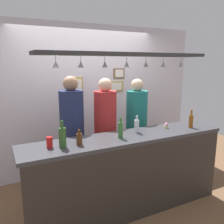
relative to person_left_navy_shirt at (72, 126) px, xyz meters
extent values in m
plane|color=brown|center=(0.53, -0.31, -1.07)|extent=(8.00, 8.00, 0.00)
cube|color=silver|center=(0.53, 0.79, 0.23)|extent=(4.40, 0.06, 2.60)
cube|color=#38383D|center=(0.53, -0.66, -0.06)|extent=(2.70, 0.55, 0.04)
cube|color=#2D2823|center=(0.53, -0.92, -0.58)|extent=(2.65, 0.04, 0.99)
cube|color=black|center=(0.53, -0.61, 0.97)|extent=(2.20, 0.36, 0.04)
cylinder|color=silver|center=(-0.35, -0.66, 0.95)|extent=(0.06, 0.06, 0.00)
cylinder|color=silver|center=(-0.35, -0.66, 0.92)|extent=(0.01, 0.01, 0.06)
cone|color=silver|center=(-0.35, -0.66, 0.86)|extent=(0.07, 0.07, 0.08)
cylinder|color=silver|center=(-0.05, -0.59, 0.95)|extent=(0.06, 0.06, 0.00)
cylinder|color=silver|center=(-0.05, -0.59, 0.92)|extent=(0.01, 0.01, 0.06)
cone|color=silver|center=(-0.05, -0.59, 0.86)|extent=(0.07, 0.07, 0.08)
cylinder|color=silver|center=(0.25, -0.58, 0.95)|extent=(0.06, 0.06, 0.00)
cylinder|color=silver|center=(0.25, -0.58, 0.92)|extent=(0.01, 0.01, 0.06)
cone|color=silver|center=(0.25, -0.58, 0.86)|extent=(0.07, 0.07, 0.08)
cylinder|color=silver|center=(0.53, -0.61, 0.95)|extent=(0.06, 0.06, 0.00)
cylinder|color=silver|center=(0.53, -0.61, 0.92)|extent=(0.01, 0.01, 0.06)
cone|color=silver|center=(0.53, -0.61, 0.86)|extent=(0.07, 0.07, 0.08)
cylinder|color=silver|center=(0.83, -0.58, 0.95)|extent=(0.06, 0.06, 0.00)
cylinder|color=silver|center=(0.83, -0.58, 0.92)|extent=(0.01, 0.01, 0.06)
cone|color=silver|center=(0.83, -0.58, 0.86)|extent=(0.07, 0.07, 0.08)
cylinder|color=silver|center=(1.13, -0.54, 0.95)|extent=(0.06, 0.06, 0.00)
cylinder|color=silver|center=(1.13, -0.54, 0.92)|extent=(0.01, 0.01, 0.06)
cone|color=silver|center=(1.13, -0.54, 0.86)|extent=(0.07, 0.07, 0.08)
cylinder|color=silver|center=(1.39, -0.60, 0.95)|extent=(0.06, 0.06, 0.00)
cylinder|color=silver|center=(1.39, -0.60, 0.92)|extent=(0.01, 0.01, 0.06)
cone|color=silver|center=(1.39, -0.60, 0.86)|extent=(0.07, 0.07, 0.08)
cube|color=#2D334C|center=(0.00, 0.00, -0.65)|extent=(0.17, 0.18, 0.84)
cylinder|color=navy|center=(0.00, 0.00, 0.13)|extent=(0.34, 0.34, 0.73)
sphere|color=#9E7556|center=(0.00, 0.00, 0.59)|extent=(0.21, 0.21, 0.21)
cube|color=#2D334C|center=(0.52, 0.00, -0.66)|extent=(0.17, 0.18, 0.82)
cylinder|color=red|center=(0.52, 0.00, 0.11)|extent=(0.34, 0.34, 0.71)
sphere|color=beige|center=(0.52, 0.00, 0.55)|extent=(0.20, 0.20, 0.20)
cube|color=#2D334C|center=(1.08, 0.00, -0.67)|extent=(0.17, 0.18, 0.81)
cylinder|color=#1E7A75|center=(1.08, 0.00, 0.09)|extent=(0.34, 0.34, 0.70)
sphere|color=beige|center=(1.08, 0.00, 0.53)|extent=(0.20, 0.20, 0.20)
cylinder|color=#2D5623|center=(-0.32, -0.69, 0.07)|extent=(0.08, 0.08, 0.22)
cylinder|color=#2D5623|center=(-0.32, -0.69, 0.22)|extent=(0.03, 0.03, 0.08)
cylinder|color=brown|center=(1.54, -0.72, 0.05)|extent=(0.06, 0.06, 0.18)
cylinder|color=brown|center=(1.54, -0.72, 0.18)|extent=(0.03, 0.03, 0.08)
cylinder|color=silver|center=(0.71, -0.58, 0.05)|extent=(0.06, 0.06, 0.17)
cylinder|color=silver|center=(0.71, -0.58, 0.16)|extent=(0.03, 0.03, 0.06)
cylinder|color=#512D14|center=(-0.13, -0.70, 0.03)|extent=(0.07, 0.07, 0.13)
cylinder|color=#512D14|center=(-0.13, -0.70, 0.12)|extent=(0.03, 0.03, 0.05)
cylinder|color=#336B2D|center=(0.41, -0.69, 0.06)|extent=(0.06, 0.06, 0.19)
cylinder|color=#336B2D|center=(0.41, -0.69, 0.19)|extent=(0.03, 0.03, 0.07)
cylinder|color=red|center=(-0.45, -0.64, 0.02)|extent=(0.07, 0.07, 0.12)
cylinder|color=beige|center=(1.20, -0.59, -0.02)|extent=(0.06, 0.06, 0.04)
sphere|color=pink|center=(1.20, -0.59, 0.01)|extent=(0.05, 0.05, 0.05)
cube|color=brown|center=(1.15, 0.75, 0.68)|extent=(0.22, 0.02, 0.18)
cube|color=white|center=(1.15, 0.74, 0.68)|extent=(0.17, 0.01, 0.14)
cube|color=#B29338|center=(1.09, 0.75, 0.44)|extent=(0.30, 0.02, 0.18)
cube|color=white|center=(1.09, 0.74, 0.44)|extent=(0.23, 0.01, 0.14)
cube|color=#B29338|center=(0.35, 0.75, 0.50)|extent=(0.18, 0.02, 0.26)
cube|color=white|center=(0.35, 0.74, 0.50)|extent=(0.14, 0.01, 0.20)
camera|label=1|loc=(-0.93, -3.13, 0.87)|focal=37.70mm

